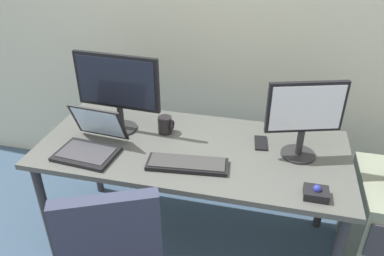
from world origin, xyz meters
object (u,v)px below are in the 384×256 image
(monitor_main, at_px, (117,87))
(trackball_mouse, at_px, (316,193))
(monitor_side, at_px, (305,115))
(laptop, at_px, (91,142))
(cell_phone, at_px, (261,143))
(coffee_mug, at_px, (165,125))
(keyboard, at_px, (187,164))

(monitor_main, distance_m, trackball_mouse, 1.17)
(monitor_side, bearing_deg, laptop, -169.08)
(monitor_side, xyz_separation_m, cell_phone, (-0.20, 0.07, -0.24))
(laptop, height_order, coffee_mug, laptop)
(monitor_main, distance_m, laptop, 0.34)
(trackball_mouse, xyz_separation_m, coffee_mug, (-0.83, 0.39, 0.03))
(monitor_side, relative_size, trackball_mouse, 3.82)
(monitor_main, relative_size, laptop, 1.48)
(monitor_main, relative_size, trackball_mouse, 4.51)
(coffee_mug, bearing_deg, laptop, -140.63)
(keyboard, bearing_deg, coffee_mug, 124.67)
(monitor_main, distance_m, coffee_mug, 0.35)
(monitor_main, xyz_separation_m, monitor_side, (1.01, -0.04, -0.03))
(monitor_main, relative_size, keyboard, 1.18)
(keyboard, xyz_separation_m, cell_phone, (0.35, 0.30, -0.01))
(monitor_main, distance_m, cell_phone, 0.86)
(laptop, height_order, trackball_mouse, laptop)
(trackball_mouse, bearing_deg, monitor_main, 161.75)
(monitor_main, bearing_deg, cell_phone, 2.20)
(coffee_mug, distance_m, cell_phone, 0.55)
(laptop, bearing_deg, keyboard, -2.35)
(laptop, bearing_deg, monitor_main, 74.23)
(monitor_main, bearing_deg, laptop, -105.77)
(trackball_mouse, bearing_deg, laptop, 174.43)
(cell_phone, bearing_deg, keyboard, -145.69)
(monitor_main, bearing_deg, keyboard, -29.90)
(keyboard, bearing_deg, laptop, 177.65)
(keyboard, xyz_separation_m, laptop, (-0.54, 0.02, 0.04))
(monitor_side, relative_size, cell_phone, 2.96)
(monitor_main, relative_size, coffee_mug, 4.98)
(keyboard, height_order, cell_phone, keyboard)
(cell_phone, bearing_deg, trackball_mouse, -61.27)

